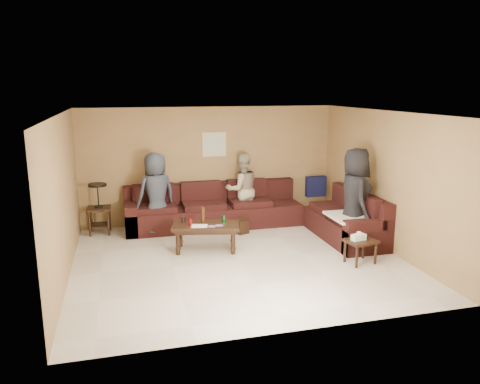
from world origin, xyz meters
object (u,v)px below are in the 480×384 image
Objects in this scene: coffee_table at (206,228)px; waste_bin at (241,226)px; end_table_left at (99,208)px; person_right at (355,197)px; sectional_sofa at (258,216)px; side_table_right at (360,243)px; person_left at (156,194)px; person_middle at (242,189)px.

waste_bin is at bearing 43.21° from coffee_table.
person_right is (4.62, -1.92, 0.38)m from end_table_left.
side_table_right is at bearing -62.46° from sectional_sofa.
person_right is at bearing 132.51° from person_left.
coffee_table is 2.29× the size of side_table_right.
coffee_table is 0.78× the size of person_left.
end_table_left is 5.12m from side_table_right.
end_table_left is 3.60× the size of waste_bin.
side_table_right is at bearing 168.20° from person_right.
coffee_table is 2.79m from person_right.
sectional_sofa is 1.55m from coffee_table.
sectional_sofa is at bearing 117.54° from side_table_right.
person_middle is (2.95, -0.08, 0.23)m from end_table_left.
person_middle is (1.06, 1.44, 0.35)m from coffee_table.
side_table_right is (2.39, -1.27, -0.06)m from coffee_table.
person_right reaches higher than person_middle.
end_table_left reaches higher than coffee_table.
person_middle is at bearing 110.08° from sectional_sofa.
sectional_sofa is 4.51× the size of end_table_left.
sectional_sofa is 2.03m from person_right.
person_left reaches higher than sectional_sofa.
side_table_right reaches higher than waste_bin.
end_table_left is 0.62× the size of person_left.
person_right is at bearing -41.29° from sectional_sofa.
sectional_sofa is at bearing 104.18° from person_middle.
person_middle reaches higher than coffee_table.
end_table_left reaches higher than waste_bin.
person_middle reaches higher than end_table_left.
side_table_right is at bearing -54.30° from waste_bin.
person_left is 0.90× the size of person_right.
person_left reaches higher than person_middle.
sectional_sofa reaches higher than waste_bin.
side_table_right is (1.13, -2.16, 0.04)m from sectional_sofa.
coffee_table is at bearing -136.79° from waste_bin.
sectional_sofa is 2.54× the size of person_right.
coffee_table is at bearing -38.78° from end_table_left.
person_middle is at bearing 73.63° from waste_bin.
coffee_table is at bearing 151.92° from side_table_right.
side_table_right is 3.05m from person_middle.
side_table_right is 1.98× the size of waste_bin.
end_table_left is at bearing 141.22° from coffee_table.
sectional_sofa is 3.01× the size of person_middle.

